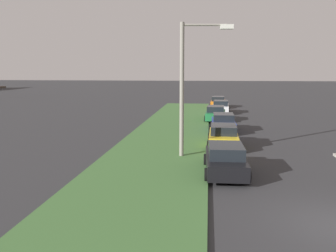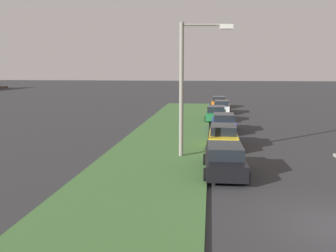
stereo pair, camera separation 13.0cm
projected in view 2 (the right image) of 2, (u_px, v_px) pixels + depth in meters
grass_median at (159, 150)px, 21.90m from camera, size 60.00×6.00×0.12m
parked_car_black at (225, 160)px, 16.92m from camera, size 4.35×2.11×1.47m
parked_car_yellow at (223, 136)px, 22.90m from camera, size 4.34×2.09×1.47m
parked_car_blue at (224, 123)px, 28.70m from camera, size 4.31×2.04×1.47m
parked_car_green at (216, 114)px, 34.73m from camera, size 4.39×2.20×1.47m
parked_car_white at (222, 107)px, 40.81m from camera, size 4.37×2.16×1.47m
parked_car_orange at (219, 102)px, 46.97m from camera, size 4.38×2.18×1.47m
streetlight at (188, 80)px, 19.55m from camera, size 0.59×2.87×7.50m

